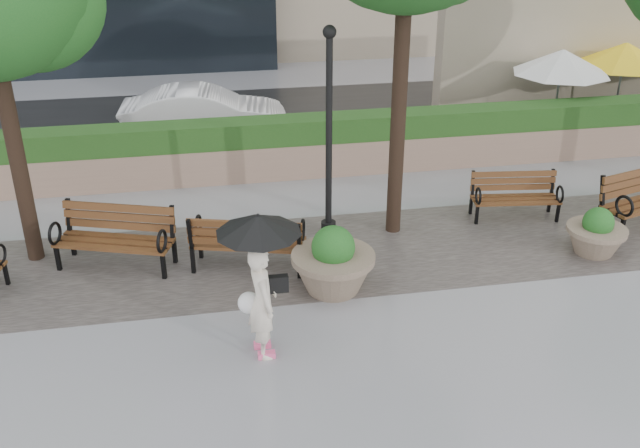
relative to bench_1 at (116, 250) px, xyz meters
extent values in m
plane|color=gray|center=(3.65, -3.23, -0.32)|extent=(100.00, 100.00, 0.00)
cube|color=#383330|center=(3.65, -0.23, -0.32)|extent=(28.00, 3.20, 0.01)
cube|color=#957660|center=(3.65, 3.77, 0.08)|extent=(24.00, 0.80, 0.80)
cube|color=#1A4617|center=(3.65, 3.77, 0.75)|extent=(24.00, 0.75, 0.55)
cube|color=tan|center=(13.15, 6.77, 1.68)|extent=(10.00, 0.60, 4.00)
cube|color=#1A4617|center=(12.65, 4.57, 0.13)|extent=(8.00, 0.50, 0.90)
cube|color=black|center=(3.65, 7.77, -0.32)|extent=(40.00, 7.00, 0.00)
torus|color=black|center=(-1.81, -0.36, 0.28)|extent=(0.13, 0.36, 0.36)
cube|color=#563819|center=(-0.01, -0.04, 0.17)|extent=(2.13, 1.25, 0.06)
cube|color=#563819|center=(0.09, 0.26, 0.53)|extent=(1.97, 0.80, 0.48)
cube|color=black|center=(0.00, -0.01, -0.06)|extent=(2.16, 1.35, 0.52)
torus|color=black|center=(-0.99, 0.08, 0.38)|extent=(0.19, 0.41, 0.42)
torus|color=black|center=(0.83, -0.55, 0.38)|extent=(0.19, 0.41, 0.42)
cube|color=#563819|center=(2.29, -0.45, 0.16)|extent=(2.06, 1.11, 0.05)
cube|color=#563819|center=(2.21, -0.74, 0.50)|extent=(1.93, 0.67, 0.46)
cube|color=black|center=(2.28, -0.48, -0.07)|extent=(2.09, 1.21, 0.50)
torus|color=black|center=(3.24, -0.51, 0.35)|extent=(0.16, 0.40, 0.40)
torus|color=black|center=(1.45, 0.00, 0.35)|extent=(0.16, 0.40, 0.40)
cube|color=#563819|center=(7.73, 0.57, 0.10)|extent=(1.78, 0.73, 0.05)
cube|color=#563819|center=(7.76, 0.83, 0.40)|extent=(1.73, 0.34, 0.41)
cube|color=black|center=(7.73, 0.60, -0.10)|extent=(1.79, 0.83, 0.44)
torus|color=black|center=(6.89, 0.50, 0.27)|extent=(0.09, 0.36, 0.36)
torus|color=black|center=(8.51, 0.29, 0.27)|extent=(0.09, 0.36, 0.36)
cube|color=#563819|center=(10.07, 0.10, 0.53)|extent=(2.01, 0.72, 0.48)
torus|color=black|center=(9.29, -0.68, 0.38)|extent=(0.18, 0.42, 0.42)
cylinder|color=#7F6B56|center=(3.59, -1.47, 0.29)|extent=(1.39, 1.39, 0.11)
sphere|color=#164F1B|center=(3.59, -1.47, 0.48)|extent=(0.72, 0.72, 0.72)
cylinder|color=#7F6B56|center=(8.55, -1.07, 0.15)|extent=(1.07, 1.07, 0.09)
sphere|color=#164F1B|center=(8.55, -1.07, 0.30)|extent=(0.55, 0.55, 0.55)
cylinder|color=black|center=(3.90, 0.50, 1.58)|extent=(0.12, 0.12, 3.82)
cylinder|color=black|center=(3.90, 0.50, -0.17)|extent=(0.28, 0.28, 0.30)
sphere|color=black|center=(3.90, 0.50, 3.54)|extent=(0.24, 0.24, 0.24)
cylinder|color=black|center=(-1.48, 0.60, 1.99)|extent=(0.28, 0.28, 4.62)
cylinder|color=black|center=(5.19, 0.51, 2.57)|extent=(0.28, 0.28, 5.78)
cylinder|color=black|center=(10.86, 5.14, -0.27)|extent=(0.40, 0.40, 0.10)
cylinder|color=#99999E|center=(10.86, 5.14, 0.78)|extent=(0.06, 0.06, 2.20)
cone|color=white|center=(10.86, 5.14, 1.68)|extent=(2.50, 2.50, 0.60)
cylinder|color=black|center=(12.91, 5.61, -0.27)|extent=(0.40, 0.40, 0.10)
cylinder|color=#99999E|center=(12.91, 5.61, 0.78)|extent=(0.06, 0.06, 2.20)
cone|color=yellow|center=(12.91, 5.61, 1.68)|extent=(2.50, 2.50, 0.60)
imported|color=silver|center=(1.81, 6.53, 0.38)|extent=(4.36, 1.79, 1.40)
imported|color=#EFE0C9|center=(2.26, -3.00, 0.58)|extent=(0.54, 0.71, 1.82)
cube|color=#F2598C|center=(2.25, -2.88, -0.28)|extent=(0.15, 0.26, 0.09)
cube|color=#F2598C|center=(2.28, -3.14, -0.28)|extent=(0.15, 0.26, 0.09)
cube|color=black|center=(2.47, -2.92, 0.76)|extent=(0.16, 0.35, 0.25)
sphere|color=white|center=(2.09, -2.80, 0.41)|extent=(0.32, 0.32, 0.32)
cylinder|color=black|center=(2.26, -2.95, 1.27)|extent=(0.02, 0.02, 0.97)
cone|color=black|center=(2.26, -2.95, 1.72)|extent=(1.18, 1.18, 0.25)
camera|label=1|loc=(1.51, -11.51, 5.89)|focal=40.00mm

